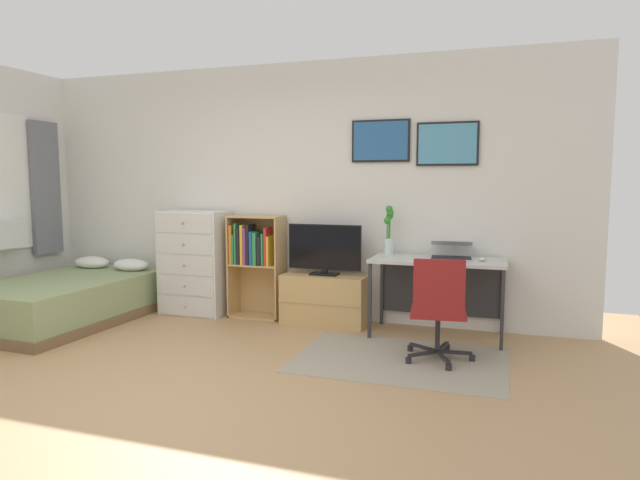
% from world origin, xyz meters
% --- Properties ---
extents(ground_plane, '(7.20, 7.20, 0.00)m').
position_xyz_m(ground_plane, '(0.00, 0.00, 0.00)').
color(ground_plane, tan).
extents(wall_back_with_posters, '(6.12, 0.09, 2.70)m').
position_xyz_m(wall_back_with_posters, '(0.02, 2.43, 1.36)').
color(wall_back_with_posters, silver).
rests_on(wall_back_with_posters, ground_plane).
extents(area_rug, '(1.70, 1.20, 0.01)m').
position_xyz_m(area_rug, '(1.39, 1.27, 0.00)').
color(area_rug, '#9E937F').
rests_on(area_rug, ground_plane).
extents(bed, '(1.33, 1.97, 0.58)m').
position_xyz_m(bed, '(-2.16, 1.41, 0.23)').
color(bed, brown).
rests_on(bed, ground_plane).
extents(dresser, '(0.72, 0.46, 1.14)m').
position_xyz_m(dresser, '(-1.06, 2.15, 0.57)').
color(dresser, silver).
rests_on(dresser, ground_plane).
extents(bookshelf, '(0.57, 0.30, 1.09)m').
position_xyz_m(bookshelf, '(-0.36, 2.21, 0.66)').
color(bookshelf, tan).
rests_on(bookshelf, ground_plane).
extents(tv_stand, '(0.86, 0.41, 0.51)m').
position_xyz_m(tv_stand, '(0.45, 2.17, 0.26)').
color(tv_stand, tan).
rests_on(tv_stand, ground_plane).
extents(television, '(0.77, 0.16, 0.52)m').
position_xyz_m(television, '(0.45, 2.15, 0.77)').
color(television, black).
rests_on(television, tv_stand).
extents(desk, '(1.23, 0.60, 0.74)m').
position_xyz_m(desk, '(1.59, 2.15, 0.61)').
color(desk, silver).
rests_on(desk, ground_plane).
extents(office_chair, '(0.57, 0.58, 0.86)m').
position_xyz_m(office_chair, '(1.69, 1.30, 0.46)').
color(office_chair, '#232326').
rests_on(office_chair, ground_plane).
extents(laptop, '(0.42, 0.45, 0.17)m').
position_xyz_m(laptop, '(1.70, 2.18, 0.81)').
color(laptop, '#B7B7BC').
rests_on(laptop, desk).
extents(computer_mouse, '(0.06, 0.10, 0.03)m').
position_xyz_m(computer_mouse, '(1.99, 2.06, 0.76)').
color(computer_mouse, silver).
rests_on(computer_mouse, desk).
extents(bamboo_vase, '(0.10, 0.10, 0.49)m').
position_xyz_m(bamboo_vase, '(1.09, 2.23, 0.98)').
color(bamboo_vase, silver).
rests_on(bamboo_vase, desk).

